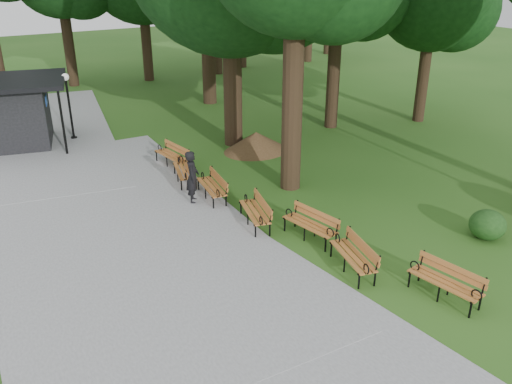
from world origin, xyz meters
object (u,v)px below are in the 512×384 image
bench_0 (445,283)px  kiosk (4,113)px  bench_2 (310,225)px  bench_6 (172,156)px  bench_1 (353,256)px  bench_4 (212,187)px  dirt_mound (256,142)px  bench_3 (255,212)px  bench_5 (184,171)px  person (192,177)px  lamp_post (67,92)px

bench_0 → kiosk: bearing=-167.4°
bench_2 → bench_6: 7.65m
bench_1 → bench_4: (-1.10, 5.98, 0.00)m
dirt_mound → bench_3: bearing=-121.5°
bench_0 → bench_6: 11.85m
kiosk → bench_2: 14.98m
bench_0 → bench_1: size_ratio=1.00×
bench_4 → dirt_mound: bearing=140.0°
bench_2 → bench_4: size_ratio=1.00×
bench_0 → bench_5: size_ratio=1.00×
kiosk → bench_4: kiosk is taller
dirt_mound → kiosk: bearing=145.0°
person → dirt_mound: (4.46, 3.30, -0.49)m
person → bench_0: size_ratio=0.95×
dirt_mound → bench_4: (-3.81, -3.40, 0.02)m
bench_0 → bench_4: size_ratio=1.00×
kiosk → bench_3: size_ratio=2.42×
lamp_post → bench_0: 17.81m
bench_0 → bench_6: size_ratio=1.00×
bench_1 → bench_2: 1.99m
bench_0 → bench_2: (-0.99, 4.09, 0.00)m
bench_6 → bench_2: bearing=0.7°
bench_4 → bench_6: (0.05, 3.58, 0.00)m
person → bench_0: 8.66m
bench_3 → bench_0: bearing=33.2°
bench_0 → bench_6: (-2.12, 11.66, 0.00)m
bench_2 → bench_6: same height
dirt_mound → bench_5: bench_5 is taller
kiosk → bench_3: (5.28, -12.01, -1.00)m
person → bench_1: person is taller
person → dirt_mound: bearing=-25.9°
bench_1 → bench_6: (-1.05, 9.55, 0.00)m
kiosk → bench_4: bearing=-48.5°
lamp_post → person: bearing=-78.8°
bench_2 → bench_4: 4.16m
kiosk → dirt_mound: (8.84, -6.20, -1.02)m
dirt_mound → bench_2: bearing=-109.6°
bench_4 → bench_6: same height
person → bench_3: person is taller
lamp_post → bench_2: 13.63m
kiosk → bench_6: size_ratio=2.42×
lamp_post → bench_2: lamp_post is taller
bench_2 → bench_4: (-1.18, 3.99, 0.00)m
bench_3 → bench_5: 4.29m
person → bench_0: bearing=-133.5°
bench_0 → bench_3: 5.98m
dirt_mound → bench_5: bearing=-159.0°
bench_0 → bench_5: bearing=-176.1°
person → bench_6: (0.69, 3.48, -0.47)m
kiosk → bench_1: (6.13, -15.58, -1.00)m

